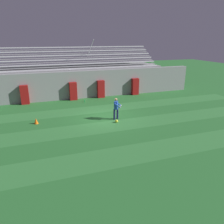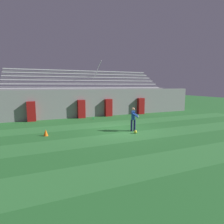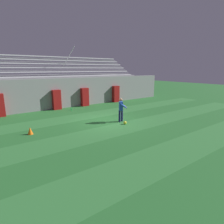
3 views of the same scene
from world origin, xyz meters
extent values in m
plane|color=#286B2D|center=(0.00, 0.00, 0.00)|extent=(80.00, 80.00, 0.00)
cube|color=#337A38|center=(0.00, -6.00, 0.00)|extent=(28.00, 2.05, 0.01)
cube|color=#337A38|center=(0.00, -1.90, 0.00)|extent=(28.00, 2.05, 0.01)
cube|color=#337A38|center=(0.00, 2.20, 0.00)|extent=(28.00, 2.05, 0.01)
cube|color=gray|center=(0.00, 6.50, 1.40)|extent=(24.00, 0.60, 2.80)
cube|color=maroon|center=(-1.44, 5.95, 0.89)|extent=(0.73, 0.44, 1.79)
cube|color=maroon|center=(1.44, 5.95, 0.89)|extent=(0.73, 0.44, 1.79)
cube|color=maroon|center=(-5.98, 5.95, 0.89)|extent=(0.73, 0.44, 1.79)
cube|color=maroon|center=(5.36, 5.95, 0.89)|extent=(0.73, 0.44, 1.79)
cube|color=gray|center=(0.00, 9.20, 1.45)|extent=(18.00, 4.60, 2.90)
cube|color=silver|center=(0.00, 7.25, 2.95)|extent=(17.10, 0.36, 0.10)
cube|color=gray|center=(0.00, 7.05, 2.72)|extent=(17.10, 0.60, 0.04)
cube|color=silver|center=(0.00, 7.95, 3.35)|extent=(17.10, 0.36, 0.10)
cube|color=gray|center=(0.00, 7.75, 3.12)|extent=(17.10, 0.60, 0.04)
cube|color=silver|center=(0.00, 8.65, 3.75)|extent=(17.10, 0.36, 0.10)
cube|color=gray|center=(0.00, 8.45, 3.52)|extent=(17.10, 0.60, 0.04)
cube|color=silver|center=(0.00, 9.35, 4.15)|extent=(17.10, 0.36, 0.10)
cube|color=gray|center=(0.00, 9.15, 3.92)|extent=(17.10, 0.60, 0.04)
cube|color=silver|center=(0.00, 10.05, 4.55)|extent=(17.10, 0.36, 0.10)
cube|color=gray|center=(0.00, 9.85, 4.32)|extent=(17.10, 0.60, 0.04)
cube|color=silver|center=(0.00, 10.75, 4.95)|extent=(17.10, 0.36, 0.10)
cube|color=gray|center=(0.00, 10.55, 4.72)|extent=(17.10, 0.60, 0.04)
cylinder|color=silver|center=(1.11, 8.75, 4.80)|extent=(0.06, 3.33, 2.05)
cylinder|color=#19194C|center=(0.84, -0.64, 0.41)|extent=(0.19, 0.19, 0.82)
cylinder|color=#19194C|center=(0.55, -0.72, 0.41)|extent=(0.19, 0.19, 0.82)
cube|color=#234CB2|center=(0.69, -0.68, 1.12)|extent=(0.40, 0.45, 0.60)
sphere|color=#A37556|center=(0.69, -0.68, 1.56)|extent=(0.22, 0.22, 0.22)
cylinder|color=#234CB2|center=(0.94, -0.55, 1.17)|extent=(0.45, 0.33, 0.37)
cylinder|color=#234CB2|center=(0.69, -0.96, 1.17)|extent=(0.45, 0.33, 0.37)
cube|color=silver|center=(1.09, -0.68, 1.04)|extent=(0.15, 0.15, 0.08)
cube|color=silver|center=(0.88, -1.03, 1.04)|extent=(0.15, 0.15, 0.08)
sphere|color=yellow|center=(0.50, -1.38, 0.11)|extent=(0.22, 0.22, 0.22)
cone|color=orange|center=(-5.12, 0.32, 0.21)|extent=(0.30, 0.30, 0.42)
cylinder|color=green|center=(-0.58, 4.78, 0.12)|extent=(0.07, 0.07, 0.24)
camera|label=1|loc=(-4.74, -15.47, 5.89)|focal=35.00mm
camera|label=2|loc=(-5.69, -12.09, 3.23)|focal=30.00mm
camera|label=3|loc=(-7.38, -10.56, 3.63)|focal=30.00mm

